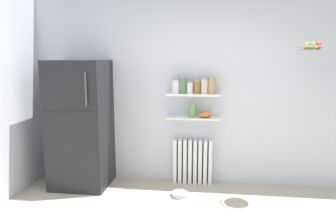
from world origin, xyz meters
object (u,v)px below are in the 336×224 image
object	(u,v)px
refrigerator	(81,124)
hanging_fruit_basket	(312,47)
radiator	(193,162)
storage_jar_3	(197,87)
storage_jar_1	(183,85)
storage_jar_2	(190,88)
pet_food_bowl	(180,194)
storage_jar_0	(176,86)
storage_jar_4	(204,86)
storage_jar_5	(212,85)
shelf_bowl	(205,115)
vase	(192,111)

from	to	relation	value
refrigerator	hanging_fruit_basket	bearing A→B (deg)	-0.84
radiator	storage_jar_3	world-z (taller)	storage_jar_3
storage_jar_3	storage_jar_1	bearing A→B (deg)	180.00
storage_jar_1	hanging_fruit_basket	bearing A→B (deg)	-9.75
storage_jar_2	pet_food_bowl	bearing A→B (deg)	-101.38
storage_jar_0	hanging_fruit_basket	distance (m)	1.70
storage_jar_4	pet_food_bowl	bearing A→B (deg)	-122.80
refrigerator	storage_jar_0	world-z (taller)	refrigerator
storage_jar_5	hanging_fruit_basket	xyz separation A→B (m)	(1.13, -0.26, 0.48)
storage_jar_0	storage_jar_4	xyz separation A→B (m)	(0.38, -0.00, 0.01)
refrigerator	storage_jar_0	distance (m)	1.37
radiator	pet_food_bowl	distance (m)	0.55
radiator	storage_jar_3	size ratio (longest dim) A/B	3.33
storage_jar_5	hanging_fruit_basket	bearing A→B (deg)	-12.93
radiator	storage_jar_4	world-z (taller)	storage_jar_4
storage_jar_2	hanging_fruit_basket	xyz separation A→B (m)	(1.42, -0.26, 0.51)
storage_jar_4	storage_jar_3	bearing A→B (deg)	180.00
shelf_bowl	hanging_fruit_basket	distance (m)	1.51
refrigerator	hanging_fruit_basket	distance (m)	3.03
refrigerator	storage_jar_4	xyz separation A→B (m)	(1.63, 0.22, 0.51)
storage_jar_1	vase	size ratio (longest dim) A/B	1.25
pet_food_bowl	shelf_bowl	bearing A→B (deg)	55.85
radiator	storage_jar_2	distance (m)	1.03
storage_jar_4	shelf_bowl	bearing A→B (deg)	0.00
shelf_bowl	pet_food_bowl	world-z (taller)	shelf_bowl
refrigerator	storage_jar_0	size ratio (longest dim) A/B	8.58
storage_jar_1	refrigerator	bearing A→B (deg)	-170.82
storage_jar_0	vase	world-z (taller)	storage_jar_0
storage_jar_3	storage_jar_2	bearing A→B (deg)	-180.00
storage_jar_0	hanging_fruit_basket	world-z (taller)	hanging_fruit_basket
storage_jar_4	shelf_bowl	distance (m)	0.38
refrigerator	storage_jar_5	size ratio (longest dim) A/B	7.49
storage_jar_2	storage_jar_3	bearing A→B (deg)	0.00
storage_jar_1	pet_food_bowl	distance (m)	1.40
radiator	pet_food_bowl	size ratio (longest dim) A/B	2.89
pet_food_bowl	storage_jar_0	bearing A→B (deg)	103.60
pet_food_bowl	storage_jar_5	bearing A→B (deg)	49.10
storage_jar_0	storage_jar_2	xyz separation A→B (m)	(0.19, -0.00, -0.02)
storage_jar_5	storage_jar_0	bearing A→B (deg)	180.00
refrigerator	storage_jar_0	bearing A→B (deg)	9.86
storage_jar_2	storage_jar_3	size ratio (longest dim) A/B	0.90
hanging_fruit_basket	storage_jar_3	bearing A→B (deg)	168.88
storage_jar_2	vase	world-z (taller)	storage_jar_2
storage_jar_0	storage_jar_4	bearing A→B (deg)	-0.00
storage_jar_1	storage_jar_5	xyz separation A→B (m)	(0.38, 0.00, 0.00)
refrigerator	shelf_bowl	bearing A→B (deg)	7.53
vase	hanging_fruit_basket	bearing A→B (deg)	-10.64
refrigerator	shelf_bowl	size ratio (longest dim) A/B	10.19
storage_jar_0	shelf_bowl	distance (m)	0.54
storage_jar_4	hanging_fruit_basket	world-z (taller)	hanging_fruit_basket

